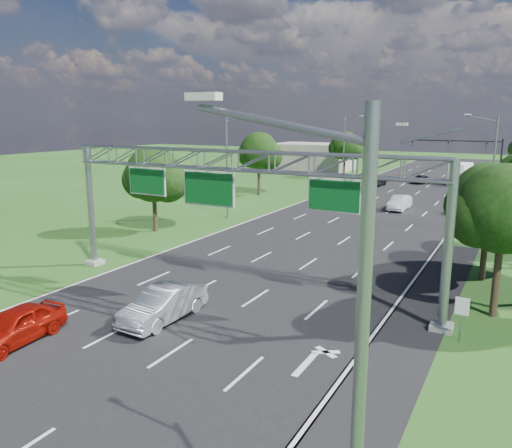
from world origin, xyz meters
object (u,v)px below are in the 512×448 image
Objects in this scene: traffic_signal at (474,151)px; box_truck at (460,174)px; red_coupe at (15,326)px; silver_sedan at (163,304)px; sign_gantry at (236,172)px; regulatory_sign at (462,310)px.

box_truck is (-2.11, 4.73, -3.74)m from traffic_signal.
box_truck is at bearing 76.84° from red_coupe.
silver_sedan is 0.63× the size of box_truck.
sign_gantry reaches higher than silver_sedan.
box_truck is (10.24, 68.18, 0.63)m from red_coupe.
silver_sedan is (-1.05, -5.34, -6.05)m from sign_gantry.
sign_gantry is at bearing 80.09° from silver_sedan.
regulatory_sign is 0.41× the size of silver_sedan.
regulatory_sign is (12.07, -1.02, -5.38)m from sign_gantry.
regulatory_sign is at bearing -84.80° from traffic_signal.
sign_gantry is at bearing -97.68° from traffic_signal.
sign_gantry reaches higher than red_coupe.
regulatory_sign is 0.26× the size of box_truck.
red_coupe is (-17.27, -9.42, -0.71)m from regulatory_sign.
traffic_signal is (-4.92, 54.02, 3.66)m from regulatory_sign.
box_truck is (-7.03, 58.76, -0.08)m from regulatory_sign.
red_coupe is (-5.20, -10.44, -6.09)m from sign_gantry.
box_truck reaches higher than silver_sedan.
traffic_signal is 59.08m from silver_sedan.
regulatory_sign is 19.69m from red_coupe.
red_coupe is 0.92× the size of silver_sedan.
sign_gantry is 58.21m from box_truck.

